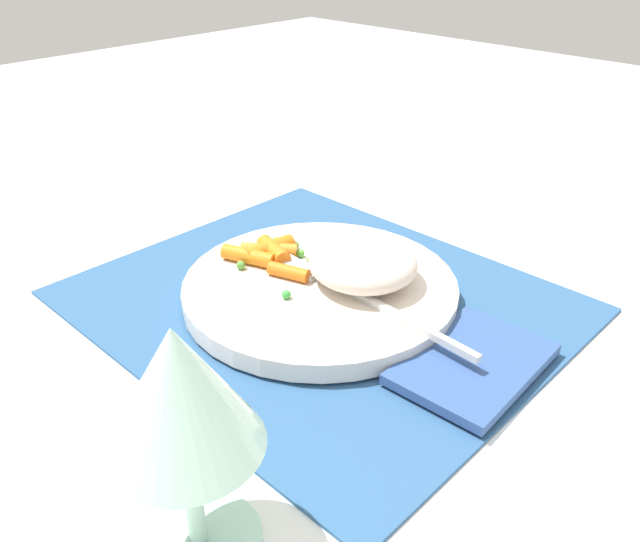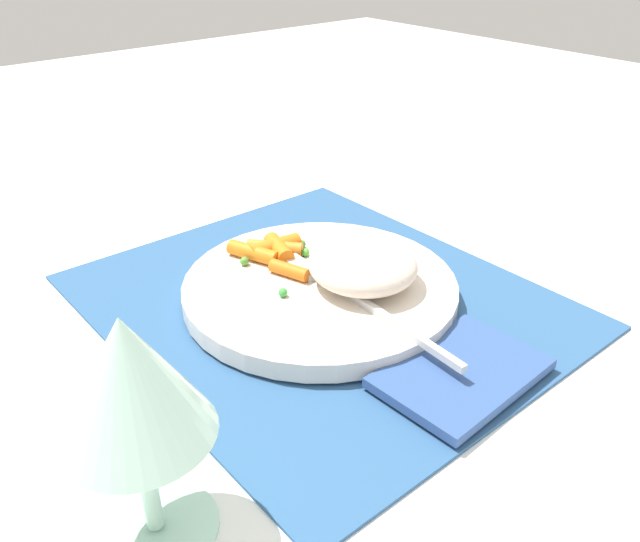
% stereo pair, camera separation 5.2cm
% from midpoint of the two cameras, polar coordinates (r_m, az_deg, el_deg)
% --- Properties ---
extents(ground_plane, '(2.40, 2.40, 0.00)m').
position_cam_midpoint_polar(ground_plane, '(0.58, -2.54, -2.86)').
color(ground_plane, white).
extents(placemat, '(0.40, 0.35, 0.01)m').
position_cam_midpoint_polar(placemat, '(0.58, -2.55, -2.61)').
color(placemat, '#2D5684').
rests_on(placemat, ground_plane).
extents(plate, '(0.24, 0.24, 0.02)m').
position_cam_midpoint_polar(plate, '(0.58, -2.57, -1.66)').
color(plate, silver).
rests_on(plate, placemat).
extents(rice_mound, '(0.10, 0.09, 0.04)m').
position_cam_midpoint_polar(rice_mound, '(0.56, 1.15, 0.69)').
color(rice_mound, beige).
rests_on(rice_mound, plate).
extents(carrot_portion, '(0.09, 0.07, 0.02)m').
position_cam_midpoint_polar(carrot_portion, '(0.60, -7.12, 1.42)').
color(carrot_portion, orange).
rests_on(carrot_portion, plate).
extents(pea_scatter, '(0.09, 0.08, 0.01)m').
position_cam_midpoint_polar(pea_scatter, '(0.61, -5.70, 1.20)').
color(pea_scatter, '#4C993D').
rests_on(pea_scatter, plate).
extents(fork, '(0.21, 0.02, 0.01)m').
position_cam_midpoint_polar(fork, '(0.55, -0.08, -2.11)').
color(fork, silver).
rests_on(fork, plate).
extents(wine_glass, '(0.08, 0.08, 0.15)m').
position_cam_midpoint_polar(wine_glass, '(0.33, -16.72, -10.76)').
color(wine_glass, '#B2E0CC').
rests_on(wine_glass, ground_plane).
extents(napkin, '(0.09, 0.13, 0.01)m').
position_cam_midpoint_polar(napkin, '(0.50, 10.44, -8.07)').
color(napkin, '#33518C').
rests_on(napkin, placemat).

